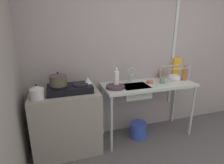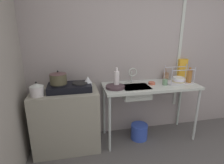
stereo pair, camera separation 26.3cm
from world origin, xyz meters
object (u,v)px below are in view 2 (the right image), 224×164
faucet (132,73)px  cereal_box (182,69)px  stove (70,87)px  dish_rack (179,80)px  bottle_by_sink (117,79)px  frying_pan (115,87)px  small_bowl_on_drainboard (152,83)px  bottle_by_rack (189,76)px  pot_beside_stove (37,90)px  percolator (88,82)px  cup_by_rack (165,82)px  utensil_jar (166,76)px  sink_basin (136,92)px  bucket_on_floor (139,131)px  pot_on_left_burner (58,78)px

faucet → cereal_box: bearing=8.0°
stove → faucet: (0.94, 0.10, 0.12)m
dish_rack → bottle_by_sink: bearing=179.7°
frying_pan → dish_rack: bearing=3.2°
small_bowl_on_drainboard → bottle_by_rack: (0.59, -0.06, 0.09)m
pot_beside_stove → small_bowl_on_drainboard: (1.63, 0.15, -0.07)m
bottle_by_sink → small_bowl_on_drainboard: bearing=-0.2°
frying_pan → small_bowl_on_drainboard: size_ratio=2.68×
stove → dish_rack: bearing=0.6°
dish_rack → cereal_box: cereal_box is taller
dish_rack → frying_pan: bearing=-176.8°
faucet → frying_pan: size_ratio=0.93×
cereal_box → dish_rack: bearing=-127.1°
percolator → cup_by_rack: size_ratio=2.04×
percolator → utensil_jar: 1.32m
sink_basin → dish_rack: bearing=4.5°
sink_basin → bottle_by_rack: 0.88m
sink_basin → bottle_by_sink: 0.35m
sink_basin → dish_rack: dish_rack is taller
faucet → bucket_on_floor: bearing=-50.9°
small_bowl_on_drainboard → cereal_box: (0.63, 0.21, 0.15)m
pot_on_left_burner → utensil_jar: size_ratio=1.06×
pot_beside_stove → pot_on_left_burner: bearing=26.0°
faucet → dish_rack: 0.75m
utensil_jar → bucket_on_floor: bearing=-154.8°
cup_by_rack → bottle_by_rack: bottle_by_rack is taller
bottle_by_rack → frying_pan: bearing=179.9°
pot_on_left_burner → sink_basin: pot_on_left_burner is taller
faucet → frying_pan: (-0.30, -0.14, -0.15)m
sink_basin → faucet: size_ratio=1.59×
percolator → dish_rack: (1.42, -0.02, -0.04)m
faucet → small_bowl_on_drainboard: 0.34m
frying_pan → bottle_by_sink: size_ratio=0.96×
frying_pan → dish_rack: (1.04, 0.06, 0.03)m
frying_pan → dish_rack: dish_rack is taller
percolator → bucket_on_floor: (0.79, -0.06, -0.86)m
percolator → bottle_by_sink: bottle_by_sink is taller
frying_pan → cereal_box: 1.26m
faucet → dish_rack: (0.74, -0.08, -0.13)m
pot_on_left_burner → dish_rack: 1.82m
bottle_by_sink → dish_rack: bearing=-0.3°
small_bowl_on_drainboard → utensil_jar: (0.33, 0.20, 0.04)m
small_bowl_on_drainboard → utensil_jar: size_ratio=0.48×
stove → small_bowl_on_drainboard: stove is taller
stove → dish_rack: size_ratio=1.49×
utensil_jar → bottle_by_rack: bearing=-45.0°
dish_rack → cereal_box: bearing=48.9°
sink_basin → faucet: faucet is taller
bottle_by_sink → bucket_on_floor: 0.97m
pot_beside_stove → dish_rack: bearing=4.0°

